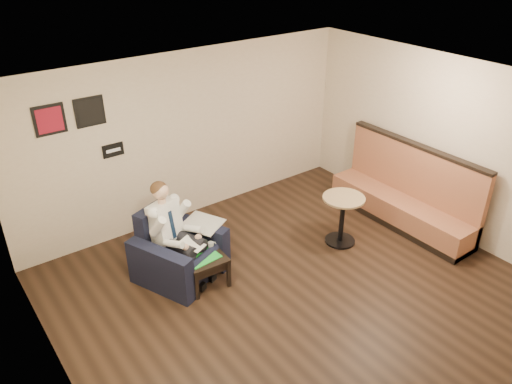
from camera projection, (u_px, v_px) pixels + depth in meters
ground at (308, 302)px, 6.68m from camera, size 6.00×6.00×0.00m
wall_back at (189, 136)px, 8.13m from camera, size 6.00×0.02×2.80m
wall_left at (64, 314)px, 4.45m from camera, size 0.02×6.00×2.80m
wall_right at (460, 152)px, 7.58m from camera, size 0.02×6.00×2.80m
ceiling at (321, 100)px, 5.35m from camera, size 6.00×6.00×0.02m
seating_sign at (113, 150)px, 7.40m from camera, size 0.32×0.02×0.20m
art_print_left at (49, 120)px, 6.67m from camera, size 0.42×0.03×0.42m
art_print_right at (90, 112)px, 6.96m from camera, size 0.42×0.03×0.42m
armchair at (179, 246)px, 6.97m from camera, size 1.34×1.34×1.00m
seated_man at (186, 237)px, 6.82m from camera, size 0.97×1.15×1.37m
lap_papers at (192, 244)px, 6.80m from camera, size 0.35×0.39×0.01m
newspaper at (203, 223)px, 7.14m from camera, size 0.62×0.67×0.01m
side_table at (204, 270)px, 6.93m from camera, size 0.59×0.59×0.45m
green_folder at (202, 258)px, 6.79m from camera, size 0.48×0.36×0.01m
coffee_mug at (211, 245)px, 6.97m from camera, size 0.09×0.09×0.10m
smartphone at (201, 249)px, 6.96m from camera, size 0.15×0.10×0.01m
banquette at (403, 187)px, 8.15m from camera, size 0.62×2.61×1.33m
cafe_table at (342, 220)px, 7.75m from camera, size 0.70×0.70×0.81m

